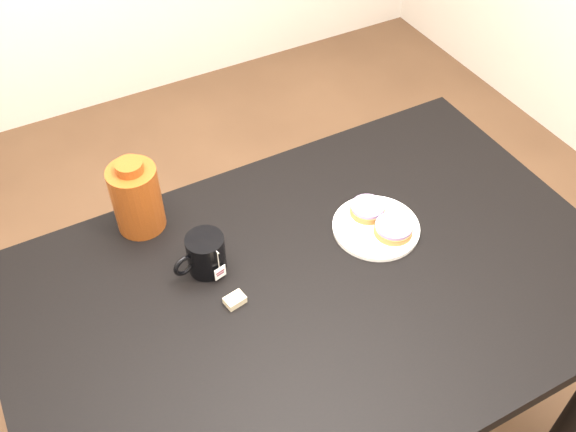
{
  "coord_description": "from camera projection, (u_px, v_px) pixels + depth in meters",
  "views": [
    {
      "loc": [
        -0.49,
        -0.77,
        1.91
      ],
      "look_at": [
        0.01,
        0.17,
        0.81
      ],
      "focal_mm": 40.0,
      "sensor_mm": 36.0,
      "label": 1
    }
  ],
  "objects": [
    {
      "name": "plate",
      "position": [
        376.0,
        227.0,
        1.58
      ],
      "size": [
        0.21,
        0.21,
        0.02
      ],
      "color": "white",
      "rests_on": "table"
    },
    {
      "name": "bagel_front",
      "position": [
        393.0,
        229.0,
        1.55
      ],
      "size": [
        0.12,
        0.12,
        0.03
      ],
      "color": "brown",
      "rests_on": "plate"
    },
    {
      "name": "bagel_back",
      "position": [
        367.0,
        209.0,
        1.6
      ],
      "size": [
        0.12,
        0.12,
        0.03
      ],
      "color": "brown",
      "rests_on": "plate"
    },
    {
      "name": "teabag_pouch",
      "position": [
        235.0,
        300.0,
        1.42
      ],
      "size": [
        0.05,
        0.04,
        0.02
      ],
      "primitive_type": "cube",
      "rotation": [
        0.0,
        0.0,
        0.17
      ],
      "color": "#C6B793",
      "rests_on": "table"
    },
    {
      "name": "ground_plane",
      "position": [
        311.0,
        432.0,
        2.0
      ],
      "size": [
        4.0,
        4.0,
        0.0
      ],
      "primitive_type": "plane",
      "color": "brown"
    },
    {
      "name": "table",
      "position": [
        318.0,
        306.0,
        1.52
      ],
      "size": [
        1.4,
        0.9,
        0.75
      ],
      "color": "black",
      "rests_on": "ground_plane"
    },
    {
      "name": "mug",
      "position": [
        205.0,
        254.0,
        1.46
      ],
      "size": [
        0.14,
        0.11,
        0.1
      ],
      "rotation": [
        0.0,
        0.0,
        0.23
      ],
      "color": "black",
      "rests_on": "table"
    },
    {
      "name": "bagel_package",
      "position": [
        136.0,
        197.0,
        1.53
      ],
      "size": [
        0.15,
        0.15,
        0.2
      ],
      "rotation": [
        0.0,
        0.0,
        -0.29
      ],
      "color": "#5B230C",
      "rests_on": "table"
    }
  ]
}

